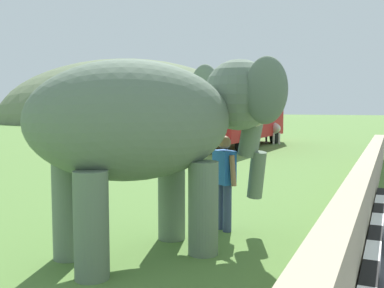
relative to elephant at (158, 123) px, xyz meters
name	(u,v)px	position (x,y,z in m)	size (l,w,h in m)	color
barrier_parapet	(344,245)	(-0.18, -2.63, -1.41)	(28.00, 0.36, 1.00)	tan
elephant	(158,123)	(0.00, 0.00, 0.00)	(3.95, 3.53, 2.92)	slate
person_handler	(224,178)	(1.47, -0.48, -0.98)	(0.46, 0.59, 1.66)	navy
bus_red	(239,108)	(16.97, 4.38, 0.17)	(8.77, 2.83, 3.50)	#B21E1E
cow_near	(272,128)	(19.57, 3.22, -1.04)	(1.69, 1.57, 1.23)	beige
cow_mid	(249,128)	(19.50, 4.60, -1.04)	(0.87, 1.93, 1.23)	beige
hill_east	(135,120)	(52.82, 32.89, -1.91)	(42.79, 34.23, 18.12)	#637452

